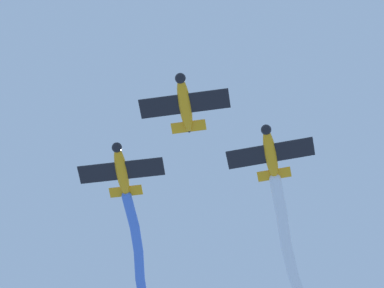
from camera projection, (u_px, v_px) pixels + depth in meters
The scene contains 4 objects.
airplane_lead at pixel (185, 103), 60.11m from camera, with size 5.83×5.27×1.61m.
airplane_left_wing at pixel (270, 153), 62.20m from camera, with size 5.66×5.46×1.61m.
airplane_right_wing at pixel (121, 170), 63.32m from camera, with size 5.88×5.25×1.61m.
smoke_trail_right_wing at pixel (139, 281), 67.56m from camera, with size 9.28×13.35×2.81m.
Camera 1 is at (-18.39, -28.49, 3.75)m, focal length 79.91 mm.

